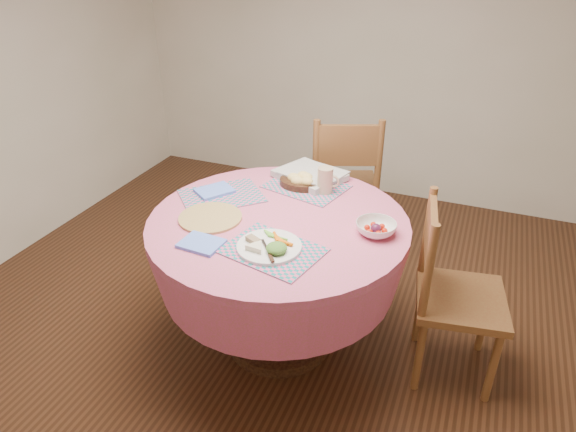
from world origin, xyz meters
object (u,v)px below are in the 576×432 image
at_px(bread_bowl, 301,180).
at_px(fruit_bowl, 376,228).
at_px(chair_right, 451,290).
at_px(chair_back, 343,184).
at_px(dining_table, 279,254).
at_px(wicker_trivet, 210,218).
at_px(dinner_plate, 270,246).
at_px(latte_mug, 326,180).

xyz_separation_m(bread_bowl, fruit_bowl, (0.48, -0.33, -0.01)).
height_order(chair_right, chair_back, chair_back).
relative_size(dining_table, bread_bowl, 5.39).
height_order(dining_table, chair_back, chair_back).
relative_size(wicker_trivet, bread_bowl, 1.30).
distance_m(wicker_trivet, fruit_bowl, 0.77).
xyz_separation_m(chair_right, dinner_plate, (-0.75, -0.38, 0.29)).
xyz_separation_m(latte_mug, fruit_bowl, (0.34, -0.31, -0.05)).
bearing_deg(wicker_trivet, bread_bowl, 60.30).
distance_m(chair_back, wicker_trivet, 1.15).
bearing_deg(dining_table, bread_bowl, 93.83).
xyz_separation_m(dinner_plate, latte_mug, (0.05, 0.61, 0.05)).
bearing_deg(wicker_trivet, latte_mug, 47.82).
distance_m(dining_table, chair_back, 0.96).
bearing_deg(fruit_bowl, dining_table, -174.36).
xyz_separation_m(dining_table, chair_right, (0.82, 0.13, -0.08)).
xyz_separation_m(chair_right, bread_bowl, (-0.84, 0.25, 0.31)).
bearing_deg(bread_bowl, dining_table, -86.17).
height_order(chair_right, bread_bowl, chair_right).
distance_m(bread_bowl, fruit_bowl, 0.58).
bearing_deg(latte_mug, dining_table, -108.56).
distance_m(dining_table, chair_right, 0.83).
distance_m(dining_table, bread_bowl, 0.44).
distance_m(dining_table, dinner_plate, 0.34).
height_order(dinner_plate, fruit_bowl, dinner_plate).
xyz_separation_m(dining_table, latte_mug, (0.12, 0.35, 0.27)).
bearing_deg(dinner_plate, fruit_bowl, 37.92).
xyz_separation_m(wicker_trivet, bread_bowl, (0.28, 0.48, 0.03)).
relative_size(chair_back, wicker_trivet, 3.31).
xyz_separation_m(chair_right, fruit_bowl, (-0.36, -0.08, 0.30)).
bearing_deg(bread_bowl, chair_back, 82.96).
distance_m(chair_right, chair_back, 1.14).
bearing_deg(dining_table, wicker_trivet, -159.64).
relative_size(dining_table, dinner_plate, 4.44).
distance_m(bread_bowl, latte_mug, 0.15).
relative_size(dining_table, fruit_bowl, 6.34).
distance_m(chair_right, bread_bowl, 0.93).
relative_size(chair_back, fruit_bowl, 5.07).
xyz_separation_m(wicker_trivet, latte_mug, (0.42, 0.46, 0.07)).
relative_size(dining_table, chair_back, 1.25).
bearing_deg(chair_right, latte_mug, 63.16).
bearing_deg(wicker_trivet, chair_right, 12.00).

